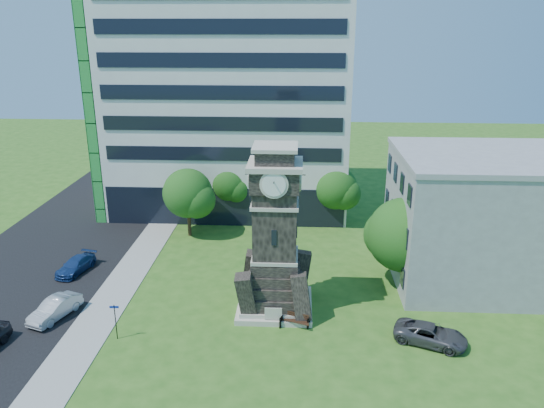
# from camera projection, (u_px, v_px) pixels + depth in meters

# --- Properties ---
(ground) EXTENTS (160.00, 160.00, 0.00)m
(ground) POSITION_uv_depth(u_px,v_px,m) (231.00, 320.00, 37.45)
(ground) COLOR #2A5819
(ground) RESTS_ON ground
(sidewalk) EXTENTS (3.00, 70.00, 0.06)m
(sidewalk) POSITION_uv_depth(u_px,v_px,m) (122.00, 284.00, 42.64)
(sidewalk) COLOR gray
(sidewalk) RESTS_ON ground
(street) EXTENTS (14.00, 80.00, 0.02)m
(street) POSITION_uv_depth(u_px,v_px,m) (19.00, 281.00, 43.08)
(street) COLOR black
(street) RESTS_ON ground
(clock_tower) EXTENTS (5.40, 5.40, 12.22)m
(clock_tower) POSITION_uv_depth(u_px,v_px,m) (275.00, 241.00, 37.47)
(clock_tower) COLOR beige
(clock_tower) RESTS_ON ground
(office_tall) EXTENTS (26.20, 15.11, 28.60)m
(office_tall) POSITION_uv_depth(u_px,v_px,m) (229.00, 78.00, 57.40)
(office_tall) COLOR white
(office_tall) RESTS_ON ground
(office_low) EXTENTS (15.20, 12.20, 10.40)m
(office_low) POSITION_uv_depth(u_px,v_px,m) (491.00, 217.00, 42.30)
(office_low) COLOR #9EA1A3
(office_low) RESTS_ON ground
(car_street_mid) EXTENTS (2.77, 4.47, 1.39)m
(car_street_mid) POSITION_uv_depth(u_px,v_px,m) (55.00, 309.00, 37.63)
(car_street_mid) COLOR #999CA0
(car_street_mid) RESTS_ON ground
(car_street_north) EXTENTS (2.63, 4.48, 1.22)m
(car_street_north) POSITION_uv_depth(u_px,v_px,m) (76.00, 265.00, 44.55)
(car_street_north) COLOR navy
(car_street_north) RESTS_ON ground
(car_east_lot) EXTENTS (5.15, 3.76, 1.30)m
(car_east_lot) POSITION_uv_depth(u_px,v_px,m) (431.00, 334.00, 34.60)
(car_east_lot) COLOR #444448
(car_east_lot) RESTS_ON ground
(park_bench) EXTENTS (2.02, 0.54, 1.04)m
(park_bench) POSITION_uv_depth(u_px,v_px,m) (295.00, 320.00, 36.51)
(park_bench) COLOR black
(park_bench) RESTS_ON ground
(street_sign) EXTENTS (0.61, 0.06, 2.53)m
(street_sign) POSITION_uv_depth(u_px,v_px,m) (115.00, 318.00, 34.79)
(street_sign) COLOR black
(street_sign) RESTS_ON ground
(tree_nw) EXTENTS (5.28, 4.80, 6.77)m
(tree_nw) POSITION_uv_depth(u_px,v_px,m) (188.00, 195.00, 51.10)
(tree_nw) COLOR #332114
(tree_nw) RESTS_ON ground
(tree_nc) EXTENTS (4.61, 4.19, 6.28)m
(tree_nc) POSITION_uv_depth(u_px,v_px,m) (230.00, 184.00, 55.04)
(tree_nc) COLOR #332114
(tree_nc) RESTS_ON ground
(tree_ne) EXTENTS (4.91, 4.46, 6.18)m
(tree_ne) POSITION_uv_depth(u_px,v_px,m) (336.00, 189.00, 54.16)
(tree_ne) COLOR #332114
(tree_ne) RESTS_ON ground
(tree_east) EXTENTS (6.38, 5.80, 7.34)m
(tree_east) POSITION_uv_depth(u_px,v_px,m) (405.00, 237.00, 40.89)
(tree_east) COLOR #332114
(tree_east) RESTS_ON ground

